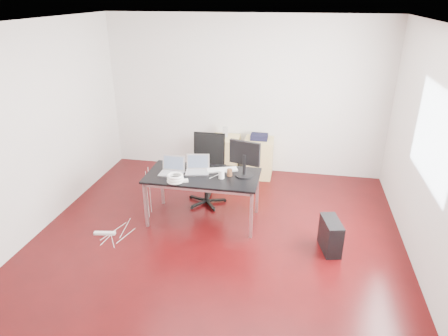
% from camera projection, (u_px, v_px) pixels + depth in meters
% --- Properties ---
extents(room_shell, '(5.00, 5.00, 5.00)m').
position_uv_depth(room_shell, '(218.00, 145.00, 4.86)').
color(room_shell, '#320507').
rests_on(room_shell, ground).
extents(desk, '(1.60, 0.80, 0.73)m').
position_uv_depth(desk, '(203.00, 178.00, 5.69)').
color(desk, black).
rests_on(desk, ground).
extents(office_chair, '(0.48, 0.50, 1.08)m').
position_uv_depth(office_chair, '(207.00, 166.00, 6.26)').
color(office_chair, black).
rests_on(office_chair, ground).
extents(filing_cabinet_left, '(0.50, 0.50, 0.70)m').
position_uv_depth(filing_cabinet_left, '(225.00, 155.00, 7.35)').
color(filing_cabinet_left, tan).
rests_on(filing_cabinet_left, ground).
extents(filing_cabinet_right, '(0.50, 0.50, 0.70)m').
position_uv_depth(filing_cabinet_right, '(258.00, 158.00, 7.24)').
color(filing_cabinet_right, tan).
rests_on(filing_cabinet_right, ground).
extents(pc_tower, '(0.30, 0.48, 0.44)m').
position_uv_depth(pc_tower, '(331.00, 235.00, 5.17)').
color(pc_tower, black).
rests_on(pc_tower, ground).
extents(wastebasket, '(0.31, 0.31, 0.28)m').
position_uv_depth(wastebasket, '(244.00, 167.00, 7.39)').
color(wastebasket, black).
rests_on(wastebasket, ground).
extents(power_strip, '(0.31, 0.11, 0.04)m').
position_uv_depth(power_strip, '(105.00, 233.00, 5.58)').
color(power_strip, white).
rests_on(power_strip, ground).
extents(laptop_left, '(0.33, 0.26, 0.23)m').
position_uv_depth(laptop_left, '(172.00, 169.00, 5.70)').
color(laptop_left, silver).
rests_on(laptop_left, desk).
extents(laptop_right, '(0.37, 0.31, 0.23)m').
position_uv_depth(laptop_right, '(197.00, 168.00, 5.75)').
color(laptop_right, silver).
rests_on(laptop_right, desk).
extents(monitor, '(0.45, 0.26, 0.51)m').
position_uv_depth(monitor, '(245.00, 157.00, 5.54)').
color(monitor, black).
rests_on(monitor, desk).
extents(keyboard, '(0.46, 0.28, 0.02)m').
position_uv_depth(keyboard, '(222.00, 170.00, 5.80)').
color(keyboard, white).
rests_on(keyboard, desk).
extents(cup_white, '(0.08, 0.08, 0.12)m').
position_uv_depth(cup_white, '(221.00, 174.00, 5.54)').
color(cup_white, white).
rests_on(cup_white, desk).
extents(cup_brown, '(0.09, 0.09, 0.10)m').
position_uv_depth(cup_brown, '(230.00, 173.00, 5.62)').
color(cup_brown, brown).
rests_on(cup_brown, desk).
extents(cable_coil, '(0.24, 0.24, 0.11)m').
position_uv_depth(cable_coil, '(175.00, 178.00, 5.44)').
color(cable_coil, white).
rests_on(cable_coil, desk).
extents(power_adapter, '(0.09, 0.09, 0.03)m').
position_uv_depth(power_adapter, '(186.00, 181.00, 5.46)').
color(power_adapter, white).
rests_on(power_adapter, desk).
extents(speaker, '(0.09, 0.08, 0.18)m').
position_uv_depth(speaker, '(225.00, 132.00, 7.21)').
color(speaker, '#9E9E9E').
rests_on(speaker, filing_cabinet_left).
extents(navy_garment, '(0.30, 0.24, 0.09)m').
position_uv_depth(navy_garment, '(259.00, 137.00, 7.10)').
color(navy_garment, black).
rests_on(navy_garment, filing_cabinet_right).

